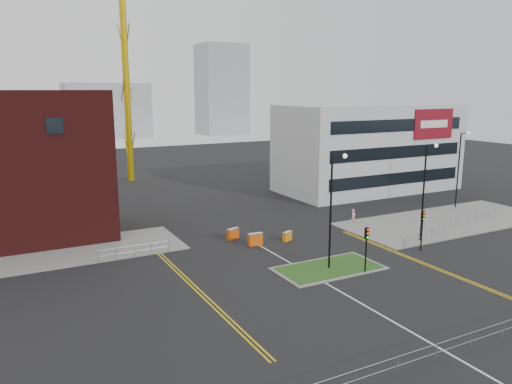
# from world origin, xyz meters

# --- Properties ---
(ground) EXTENTS (200.00, 200.00, 0.00)m
(ground) POSITION_xyz_m (0.00, 0.00, 0.00)
(ground) COLOR black
(ground) RESTS_ON ground
(pavement_left) EXTENTS (28.00, 8.00, 0.12)m
(pavement_left) POSITION_xyz_m (-20.00, 22.00, 0.06)
(pavement_left) COLOR slate
(pavement_left) RESTS_ON ground
(pavement_right) EXTENTS (24.00, 10.00, 0.12)m
(pavement_right) POSITION_xyz_m (22.00, 14.00, 0.06)
(pavement_right) COLOR slate
(pavement_right) RESTS_ON ground
(island_kerb) EXTENTS (8.60, 4.60, 0.08)m
(island_kerb) POSITION_xyz_m (2.00, 8.00, 0.04)
(island_kerb) COLOR slate
(island_kerb) RESTS_ON ground
(grass_island) EXTENTS (8.00, 4.00, 0.12)m
(grass_island) POSITION_xyz_m (2.00, 8.00, 0.06)
(grass_island) COLOR #28511B
(grass_island) RESTS_ON ground
(office_block) EXTENTS (25.00, 12.20, 12.00)m
(office_block) POSITION_xyz_m (26.01, 31.97, 6.00)
(office_block) COLOR silver
(office_block) RESTS_ON ground
(streetlamp_island) EXTENTS (1.46, 0.36, 9.18)m
(streetlamp_island) POSITION_xyz_m (2.22, 8.00, 5.41)
(streetlamp_island) COLOR black
(streetlamp_island) RESTS_ON ground
(streetlamp_right_near) EXTENTS (1.46, 0.36, 9.18)m
(streetlamp_right_near) POSITION_xyz_m (14.22, 10.00, 5.41)
(streetlamp_right_near) COLOR black
(streetlamp_right_near) RESTS_ON ground
(streetlamp_right_far) EXTENTS (1.46, 0.36, 9.18)m
(streetlamp_right_far) POSITION_xyz_m (28.22, 18.00, 5.41)
(streetlamp_right_far) COLOR black
(streetlamp_right_far) RESTS_ON ground
(traffic_light_island) EXTENTS (0.28, 0.33, 3.65)m
(traffic_light_island) POSITION_xyz_m (4.00, 5.98, 2.57)
(traffic_light_island) COLOR black
(traffic_light_island) RESTS_ON ground
(traffic_light_right) EXTENTS (0.28, 0.33, 3.65)m
(traffic_light_right) POSITION_xyz_m (12.00, 7.98, 2.57)
(traffic_light_right) COLOR black
(traffic_light_right) RESTS_ON ground
(railing_front) EXTENTS (24.05, 0.05, 1.10)m
(railing_front) POSITION_xyz_m (0.00, -6.00, 0.78)
(railing_front) COLOR gray
(railing_front) RESTS_ON ground
(railing_left) EXTENTS (6.05, 0.05, 1.10)m
(railing_left) POSITION_xyz_m (-11.00, 18.00, 0.74)
(railing_left) COLOR gray
(railing_left) RESTS_ON ground
(railing_right) EXTENTS (19.05, 5.05, 1.10)m
(railing_right) POSITION_xyz_m (20.50, 11.50, 0.78)
(railing_right) COLOR gray
(railing_right) RESTS_ON ground
(centre_line) EXTENTS (0.15, 30.00, 0.01)m
(centre_line) POSITION_xyz_m (0.00, 2.00, 0.01)
(centre_line) COLOR silver
(centre_line) RESTS_ON ground
(yellow_left_a) EXTENTS (0.12, 24.00, 0.01)m
(yellow_left_a) POSITION_xyz_m (-9.00, 10.00, 0.01)
(yellow_left_a) COLOR gold
(yellow_left_a) RESTS_ON ground
(yellow_left_b) EXTENTS (0.12, 24.00, 0.01)m
(yellow_left_b) POSITION_xyz_m (-8.70, 10.00, 0.01)
(yellow_left_b) COLOR gold
(yellow_left_b) RESTS_ON ground
(yellow_right_a) EXTENTS (0.12, 20.00, 0.01)m
(yellow_right_a) POSITION_xyz_m (9.50, 6.00, 0.01)
(yellow_right_a) COLOR gold
(yellow_right_a) RESTS_ON ground
(yellow_right_b) EXTENTS (0.12, 20.00, 0.01)m
(yellow_right_b) POSITION_xyz_m (9.80, 6.00, 0.01)
(yellow_right_b) COLOR gold
(yellow_right_b) RESTS_ON ground
(skyline_b) EXTENTS (24.00, 12.00, 16.00)m
(skyline_b) POSITION_xyz_m (10.00, 130.00, 8.00)
(skyline_b) COLOR gray
(skyline_b) RESTS_ON ground
(skyline_c) EXTENTS (14.00, 12.00, 28.00)m
(skyline_c) POSITION_xyz_m (45.00, 125.00, 14.00)
(skyline_c) COLOR gray
(skyline_c) RESTS_ON ground
(skyline_d) EXTENTS (30.00, 12.00, 12.00)m
(skyline_d) POSITION_xyz_m (-8.00, 140.00, 6.00)
(skyline_d) COLOR gray
(skyline_d) RESTS_ON ground
(pedestrian) EXTENTS (0.70, 0.57, 1.64)m
(pedestrian) POSITION_xyz_m (12.35, 17.88, 0.82)
(pedestrian) COLOR pink
(pedestrian) RESTS_ON ground
(barrier_left) EXTENTS (1.34, 0.81, 1.07)m
(barrier_left) POSITION_xyz_m (-1.34, 18.86, 0.58)
(barrier_left) COLOR #DD510C
(barrier_left) RESTS_ON ground
(barrier_mid) EXTENTS (1.12, 0.77, 0.90)m
(barrier_mid) POSITION_xyz_m (3.00, 16.00, 0.49)
(barrier_mid) COLOR orange
(barrier_mid) RESTS_ON ground
(barrier_right) EXTENTS (1.37, 0.50, 1.14)m
(barrier_right) POSITION_xyz_m (-0.31, 16.22, 0.62)
(barrier_right) COLOR #DF550C
(barrier_right) RESTS_ON ground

